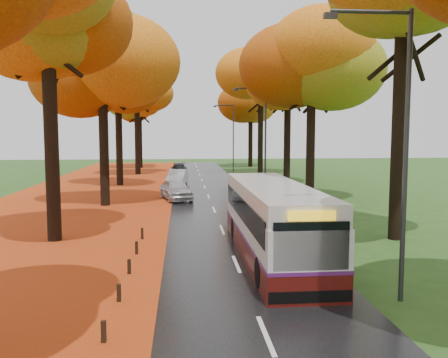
{
  "coord_description": "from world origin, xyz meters",
  "views": [
    {
      "loc": [
        -1.9,
        -4.47,
        4.74
      ],
      "look_at": [
        0.0,
        17.06,
        2.6
      ],
      "focal_mm": 38.0,
      "sensor_mm": 36.0,
      "label": 1
    }
  ],
  "objects": [
    {
      "name": "road",
      "position": [
        0.0,
        25.0,
        0.02
      ],
      "size": [
        6.5,
        90.0,
        0.04
      ],
      "primitive_type": "cube",
      "color": "black",
      "rests_on": "ground"
    },
    {
      "name": "centre_line",
      "position": [
        0.0,
        25.0,
        0.04
      ],
      "size": [
        0.12,
        90.0,
        0.01
      ],
      "primitive_type": "cube",
      "color": "silver",
      "rests_on": "road"
    },
    {
      "name": "leaf_verge",
      "position": [
        -9.0,
        25.0,
        0.01
      ],
      "size": [
        12.0,
        90.0,
        0.02
      ],
      "primitive_type": "cube",
      "color": "maroon",
      "rests_on": "ground"
    },
    {
      "name": "leaf_drift",
      "position": [
        -3.05,
        25.0,
        0.04
      ],
      "size": [
        0.9,
        90.0,
        0.01
      ],
      "primitive_type": "cube",
      "color": "#C34A14",
      "rests_on": "road"
    },
    {
      "name": "trees_left",
      "position": [
        -7.18,
        27.06,
        9.53
      ],
      "size": [
        9.2,
        74.0,
        13.88
      ],
      "color": "black",
      "rests_on": "ground"
    },
    {
      "name": "trees_right",
      "position": [
        7.19,
        26.91,
        9.69
      ],
      "size": [
        9.3,
        74.2,
        13.96
      ],
      "color": "black",
      "rests_on": "ground"
    },
    {
      "name": "streetlamp_near",
      "position": [
        3.95,
        8.0,
        4.71
      ],
      "size": [
        2.45,
        0.18,
        8.0
      ],
      "color": "#333538",
      "rests_on": "ground"
    },
    {
      "name": "streetlamp_mid",
      "position": [
        3.95,
        30.0,
        4.71
      ],
      "size": [
        2.45,
        0.18,
        8.0
      ],
      "color": "#333538",
      "rests_on": "ground"
    },
    {
      "name": "streetlamp_far",
      "position": [
        3.95,
        52.0,
        4.71
      ],
      "size": [
        2.45,
        0.18,
        8.0
      ],
      "color": "#333538",
      "rests_on": "ground"
    },
    {
      "name": "bus",
      "position": [
        1.48,
        12.87,
        1.48
      ],
      "size": [
        2.47,
        10.45,
        2.75
      ],
      "rotation": [
        0.0,
        0.0,
        0.01
      ],
      "color": "#470E0B",
      "rests_on": "road"
    },
    {
      "name": "car_white",
      "position": [
        -2.35,
        28.45,
        0.76
      ],
      "size": [
        2.64,
        4.48,
        1.43
      ],
      "primitive_type": "imported",
      "rotation": [
        0.0,
        0.0,
        0.24
      ],
      "color": "#B8B8BC",
      "rests_on": "road"
    },
    {
      "name": "car_silver",
      "position": [
        -2.35,
        37.29,
        0.74
      ],
      "size": [
        2.0,
        4.38,
        1.39
      ],
      "primitive_type": "imported",
      "rotation": [
        0.0,
        0.0,
        -0.13
      ],
      "color": "#A7AAAF",
      "rests_on": "road"
    },
    {
      "name": "car_dark",
      "position": [
        -2.3,
        47.97,
        0.66
      ],
      "size": [
        1.92,
        4.32,
        1.23
      ],
      "primitive_type": "imported",
      "rotation": [
        0.0,
        0.0,
        -0.05
      ],
      "color": "black",
      "rests_on": "road"
    }
  ]
}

